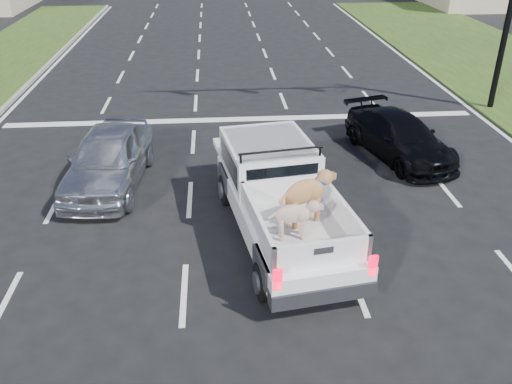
{
  "coord_description": "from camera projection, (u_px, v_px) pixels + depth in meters",
  "views": [
    {
      "loc": [
        -0.99,
        -8.74,
        6.89
      ],
      "look_at": [
        -0.14,
        2.0,
        1.2
      ],
      "focal_mm": 38.0,
      "sensor_mm": 36.0,
      "label": 1
    }
  ],
  "objects": [
    {
      "name": "ground",
      "position": [
        271.0,
        290.0,
        10.99
      ],
      "size": [
        160.0,
        160.0,
        0.0
      ],
      "primitive_type": "plane",
      "color": "black",
      "rests_on": "ground"
    },
    {
      "name": "black_coupe",
      "position": [
        399.0,
        137.0,
        16.58
      ],
      "size": [
        2.97,
        4.79,
        1.3
      ],
      "primitive_type": "imported",
      "rotation": [
        0.0,
        0.0,
        0.28
      ],
      "color": "black",
      "rests_on": "ground"
    },
    {
      "name": "silver_sedan",
      "position": [
        108.0,
        158.0,
        14.81
      ],
      "size": [
        2.28,
        4.79,
        1.58
      ],
      "primitive_type": "imported",
      "rotation": [
        0.0,
        0.0,
        -0.09
      ],
      "color": "silver",
      "rests_on": "ground"
    },
    {
      "name": "road_markings",
      "position": [
        249.0,
        157.0,
        16.78
      ],
      "size": [
        17.75,
        60.0,
        0.01
      ],
      "color": "silver",
      "rests_on": "ground"
    },
    {
      "name": "pickup_truck",
      "position": [
        280.0,
        196.0,
        12.44
      ],
      "size": [
        2.91,
        5.99,
        2.15
      ],
      "rotation": [
        0.0,
        0.0,
        0.15
      ],
      "color": "black",
      "rests_on": "ground"
    }
  ]
}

